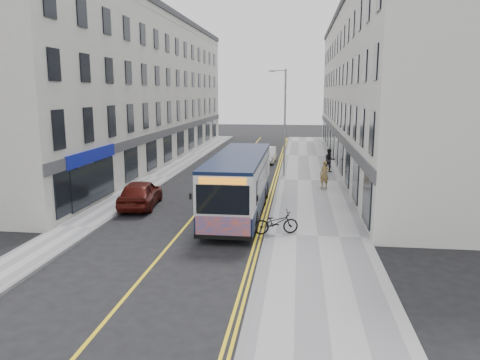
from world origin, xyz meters
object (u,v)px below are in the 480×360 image
(streetlamp, at_px, (284,119))
(car_maroon, at_px, (140,193))
(bicycle, at_px, (276,222))
(pedestrian_far, at_px, (330,160))
(pedestrian_near, at_px, (324,174))
(car_white, at_px, (267,155))
(city_bus, at_px, (239,182))

(streetlamp, distance_m, car_maroon, 13.58)
(bicycle, distance_m, pedestrian_far, 17.06)
(streetlamp, bearing_deg, bicycle, -89.13)
(car_maroon, bearing_deg, pedestrian_near, -155.44)
(pedestrian_near, distance_m, car_white, 12.45)
(pedestrian_near, height_order, pedestrian_far, pedestrian_far)
(pedestrian_far, xyz_separation_m, car_maroon, (-11.15, -12.24, -0.27))
(city_bus, relative_size, car_white, 2.59)
(city_bus, height_order, pedestrian_near, city_bus)
(streetlamp, relative_size, pedestrian_far, 4.30)
(pedestrian_near, height_order, car_maroon, pedestrian_near)
(pedestrian_near, bearing_deg, car_maroon, -125.16)
(car_maroon, bearing_deg, bicycle, 144.28)
(car_white, bearing_deg, bicycle, -85.03)
(streetlamp, height_order, car_white, streetlamp)
(pedestrian_near, bearing_deg, bicycle, -79.55)
(car_white, xyz_separation_m, car_maroon, (-5.87, -17.69, 0.09))
(city_bus, height_order, car_maroon, city_bus)
(car_maroon, bearing_deg, car_white, -114.17)
(city_bus, bearing_deg, car_white, 89.39)
(bicycle, bearing_deg, car_white, -10.89)
(pedestrian_near, bearing_deg, pedestrian_far, 107.94)
(streetlamp, bearing_deg, car_white, 103.60)
(car_white, relative_size, car_maroon, 0.92)
(city_bus, xyz_separation_m, pedestrian_near, (4.77, 6.88, -0.72))
(streetlamp, relative_size, bicycle, 3.98)
(pedestrian_far, bearing_deg, streetlamp, -170.96)
(streetlamp, xyz_separation_m, bicycle, (0.23, -15.18, -3.73))
(city_bus, height_order, pedestrian_far, city_bus)
(pedestrian_far, bearing_deg, bicycle, -115.70)
(bicycle, xyz_separation_m, pedestrian_far, (3.35, 16.73, 0.40))
(city_bus, bearing_deg, pedestrian_far, 67.15)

